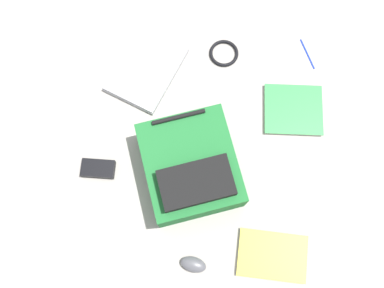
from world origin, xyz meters
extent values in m
plane|color=gray|center=(0.00, 0.00, 0.00)|extent=(3.48, 3.48, 0.00)
cube|color=#1E662D|center=(-0.11, -0.01, 0.08)|extent=(0.47, 0.44, 0.16)
cube|color=black|center=(-0.19, -0.04, 0.19)|extent=(0.23, 0.30, 0.05)
cylinder|color=black|center=(0.06, 0.05, 0.17)|extent=(0.08, 0.20, 0.02)
cube|color=#929296|center=(0.32, 0.21, 0.01)|extent=(0.40, 0.35, 0.02)
cube|color=#B7B7BC|center=(0.32, 0.21, 0.03)|extent=(0.39, 0.34, 0.01)
cube|color=silver|center=(0.18, -0.42, 0.01)|extent=(0.22, 0.24, 0.02)
cube|color=#2D8C3F|center=(0.18, -0.42, 0.02)|extent=(0.22, 0.25, 0.00)
cube|color=silver|center=(-0.41, -0.35, 0.01)|extent=(0.19, 0.26, 0.02)
cube|color=yellow|center=(-0.41, -0.35, 0.02)|extent=(0.19, 0.27, 0.00)
ellipsoid|color=#4C4C51|center=(-0.47, -0.05, 0.02)|extent=(0.08, 0.11, 0.04)
torus|color=black|center=(0.42, -0.12, 0.01)|extent=(0.13, 0.13, 0.01)
cube|color=black|center=(-0.13, 0.36, 0.02)|extent=(0.07, 0.13, 0.03)
cylinder|color=#1933B2|center=(0.45, -0.48, 0.00)|extent=(0.14, 0.07, 0.01)
camera|label=1|loc=(-0.46, -0.04, 1.71)|focal=40.53mm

